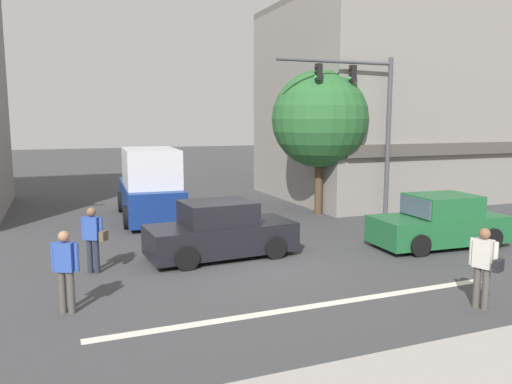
{
  "coord_description": "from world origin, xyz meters",
  "views": [
    {
      "loc": [
        -4.72,
        -12.19,
        3.79
      ],
      "look_at": [
        0.97,
        2.0,
        1.6
      ],
      "focal_mm": 35.0,
      "sensor_mm": 36.0,
      "label": 1
    }
  ],
  "objects_px": {
    "sedan_crossing_leftbound": "(439,223)",
    "pedestrian_foreground_with_bag": "(484,263)",
    "street_tree": "(320,119)",
    "box_truck_crossing_rightbound": "(150,187)",
    "traffic_light_mast": "(368,111)",
    "pedestrian_mid_crossing": "(65,267)",
    "sedan_parked_curbside": "(220,232)",
    "pedestrian_far_side": "(93,236)"
  },
  "relations": [
    {
      "from": "street_tree",
      "to": "pedestrian_far_side",
      "type": "distance_m",
      "value": 10.77
    },
    {
      "from": "pedestrian_mid_crossing",
      "to": "traffic_light_mast",
      "type": "bearing_deg",
      "value": 29.1
    },
    {
      "from": "sedan_crossing_leftbound",
      "to": "sedan_parked_curbside",
      "type": "height_order",
      "value": "same"
    },
    {
      "from": "street_tree",
      "to": "box_truck_crossing_rightbound",
      "type": "relative_size",
      "value": 1.01
    },
    {
      "from": "street_tree",
      "to": "traffic_light_mast",
      "type": "relative_size",
      "value": 0.93
    },
    {
      "from": "street_tree",
      "to": "pedestrian_mid_crossing",
      "type": "xyz_separation_m",
      "value": [
        -9.79,
        -7.52,
        -2.89
      ]
    },
    {
      "from": "pedestrian_mid_crossing",
      "to": "street_tree",
      "type": "bearing_deg",
      "value": 37.53
    },
    {
      "from": "sedan_crossing_leftbound",
      "to": "pedestrian_far_side",
      "type": "xyz_separation_m",
      "value": [
        -9.94,
        1.03,
        0.24
      ]
    },
    {
      "from": "sedan_crossing_leftbound",
      "to": "pedestrian_mid_crossing",
      "type": "bearing_deg",
      "value": -171.9
    },
    {
      "from": "pedestrian_foreground_with_bag",
      "to": "pedestrian_far_side",
      "type": "relative_size",
      "value": 1.0
    },
    {
      "from": "pedestrian_foreground_with_bag",
      "to": "pedestrian_mid_crossing",
      "type": "relative_size",
      "value": 1.0
    },
    {
      "from": "sedan_crossing_leftbound",
      "to": "pedestrian_mid_crossing",
      "type": "height_order",
      "value": "pedestrian_mid_crossing"
    },
    {
      "from": "box_truck_crossing_rightbound",
      "to": "pedestrian_far_side",
      "type": "distance_m",
      "value": 6.97
    },
    {
      "from": "traffic_light_mast",
      "to": "pedestrian_far_side",
      "type": "distance_m",
      "value": 11.54
    },
    {
      "from": "sedan_parked_curbside",
      "to": "pedestrian_foreground_with_bag",
      "type": "bearing_deg",
      "value": -56.97
    },
    {
      "from": "sedan_crossing_leftbound",
      "to": "pedestrian_foreground_with_bag",
      "type": "xyz_separation_m",
      "value": [
        -2.82,
        -4.4,
        0.24
      ]
    },
    {
      "from": "traffic_light_mast",
      "to": "sedan_crossing_leftbound",
      "type": "xyz_separation_m",
      "value": [
        -0.51,
        -4.69,
        -3.46
      ]
    },
    {
      "from": "pedestrian_foreground_with_bag",
      "to": "pedestrian_far_side",
      "type": "xyz_separation_m",
      "value": [
        -7.12,
        5.44,
        0.0
      ]
    },
    {
      "from": "traffic_light_mast",
      "to": "sedan_crossing_leftbound",
      "type": "distance_m",
      "value": 5.85
    },
    {
      "from": "pedestrian_foreground_with_bag",
      "to": "traffic_light_mast",
      "type": "bearing_deg",
      "value": 69.87
    },
    {
      "from": "sedan_crossing_leftbound",
      "to": "sedan_parked_curbside",
      "type": "relative_size",
      "value": 1.0
    },
    {
      "from": "sedan_crossing_leftbound",
      "to": "pedestrian_foreground_with_bag",
      "type": "relative_size",
      "value": 2.51
    },
    {
      "from": "sedan_parked_curbside",
      "to": "box_truck_crossing_rightbound",
      "type": "xyz_separation_m",
      "value": [
        -0.85,
        6.2,
        0.54
      ]
    },
    {
      "from": "box_truck_crossing_rightbound",
      "to": "traffic_light_mast",
      "type": "bearing_deg",
      "value": -19.68
    },
    {
      "from": "pedestrian_far_side",
      "to": "pedestrian_foreground_with_bag",
      "type": "bearing_deg",
      "value": -37.35
    },
    {
      "from": "traffic_light_mast",
      "to": "pedestrian_foreground_with_bag",
      "type": "bearing_deg",
      "value": -110.13
    },
    {
      "from": "sedan_crossing_leftbound",
      "to": "box_truck_crossing_rightbound",
      "type": "height_order",
      "value": "box_truck_crossing_rightbound"
    },
    {
      "from": "pedestrian_mid_crossing",
      "to": "sedan_parked_curbside",
      "type": "bearing_deg",
      "value": 34.61
    },
    {
      "from": "pedestrian_foreground_with_bag",
      "to": "pedestrian_mid_crossing",
      "type": "distance_m",
      "value": 8.33
    },
    {
      "from": "traffic_light_mast",
      "to": "sedan_crossing_leftbound",
      "type": "bearing_deg",
      "value": -96.23
    },
    {
      "from": "traffic_light_mast",
      "to": "pedestrian_mid_crossing",
      "type": "relative_size",
      "value": 3.71
    },
    {
      "from": "pedestrian_foreground_with_bag",
      "to": "pedestrian_far_side",
      "type": "bearing_deg",
      "value": 142.65
    },
    {
      "from": "box_truck_crossing_rightbound",
      "to": "pedestrian_far_side",
      "type": "relative_size",
      "value": 3.42
    },
    {
      "from": "pedestrian_foreground_with_bag",
      "to": "pedestrian_mid_crossing",
      "type": "height_order",
      "value": "same"
    },
    {
      "from": "traffic_light_mast",
      "to": "pedestrian_foreground_with_bag",
      "type": "xyz_separation_m",
      "value": [
        -3.33,
        -9.09,
        -3.22
      ]
    },
    {
      "from": "street_tree",
      "to": "box_truck_crossing_rightbound",
      "type": "xyz_separation_m",
      "value": [
        -6.55,
        1.51,
        -2.59
      ]
    },
    {
      "from": "street_tree",
      "to": "box_truck_crossing_rightbound",
      "type": "distance_m",
      "value": 7.2
    },
    {
      "from": "street_tree",
      "to": "pedestrian_far_side",
      "type": "bearing_deg",
      "value": -151.33
    },
    {
      "from": "sedan_crossing_leftbound",
      "to": "pedestrian_far_side",
      "type": "distance_m",
      "value": 10.0
    },
    {
      "from": "sedan_parked_curbside",
      "to": "box_truck_crossing_rightbound",
      "type": "distance_m",
      "value": 6.28
    },
    {
      "from": "sedan_parked_curbside",
      "to": "pedestrian_mid_crossing",
      "type": "relative_size",
      "value": 2.51
    },
    {
      "from": "box_truck_crossing_rightbound",
      "to": "street_tree",
      "type": "bearing_deg",
      "value": -12.95
    }
  ]
}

